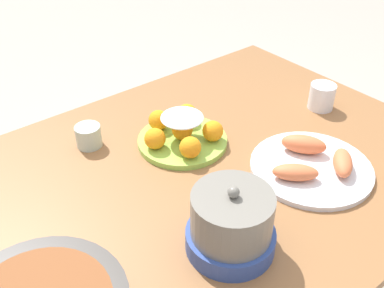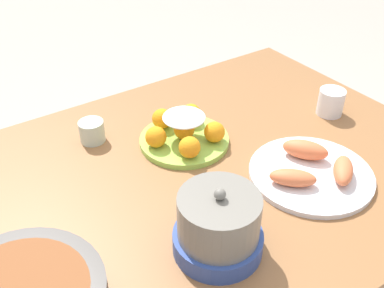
# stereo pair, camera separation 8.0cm
# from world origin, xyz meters

# --- Properties ---
(dining_table) EXTENTS (1.35, 0.98, 0.75)m
(dining_table) POSITION_xyz_m (0.00, 0.00, 0.65)
(dining_table) COLOR #936038
(dining_table) RESTS_ON ground_plane
(cake_plate) EXTENTS (0.25, 0.25, 0.09)m
(cake_plate) POSITION_xyz_m (-0.03, -0.13, 0.78)
(cake_plate) COLOR #99CC4C
(cake_plate) RESTS_ON dining_table
(seafood_platter) EXTENTS (0.31, 0.31, 0.06)m
(seafood_platter) POSITION_xyz_m (-0.22, 0.17, 0.76)
(seafood_platter) COLOR silver
(seafood_platter) RESTS_ON dining_table
(cup_near) EXTENTS (0.07, 0.07, 0.06)m
(cup_near) POSITION_xyz_m (0.17, -0.28, 0.78)
(cup_near) COLOR beige
(cup_near) RESTS_ON dining_table
(cup_far) EXTENTS (0.08, 0.08, 0.08)m
(cup_far) POSITION_xyz_m (-0.49, -0.01, 0.79)
(cup_far) COLOR white
(cup_far) RESTS_ON dining_table
(warming_pot) EXTENTS (0.19, 0.19, 0.17)m
(warming_pot) POSITION_xyz_m (0.12, 0.23, 0.81)
(warming_pot) COLOR #334C99
(warming_pot) RESTS_ON dining_table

